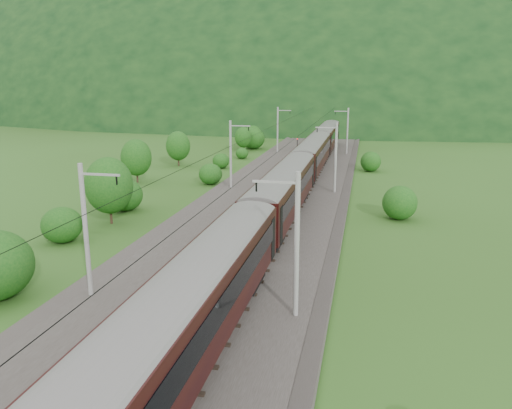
# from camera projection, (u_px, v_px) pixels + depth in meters

# --- Properties ---
(ground) EXTENTS (600.00, 600.00, 0.00)m
(ground) POSITION_uv_depth(u_px,v_px,m) (189.00, 309.00, 28.78)
(ground) COLOR #294916
(ground) RESTS_ON ground
(railbed) EXTENTS (14.00, 220.00, 0.30)m
(railbed) POSITION_uv_depth(u_px,v_px,m) (234.00, 251.00, 38.22)
(railbed) COLOR #38332D
(railbed) RESTS_ON ground
(track_left) EXTENTS (2.40, 220.00, 0.27)m
(track_left) POSITION_uv_depth(u_px,v_px,m) (204.00, 246.00, 38.67)
(track_left) COLOR #553224
(track_left) RESTS_ON railbed
(track_right) EXTENTS (2.40, 220.00, 0.27)m
(track_right) POSITION_uv_depth(u_px,v_px,m) (264.00, 250.00, 37.67)
(track_right) COLOR #553224
(track_right) RESTS_ON railbed
(catenary_left) EXTENTS (2.54, 192.28, 8.00)m
(catenary_left) POSITION_uv_depth(u_px,v_px,m) (231.00, 153.00, 59.31)
(catenary_left) COLOR gray
(catenary_left) RESTS_ON railbed
(catenary_right) EXTENTS (2.54, 192.28, 8.00)m
(catenary_right) POSITION_uv_depth(u_px,v_px,m) (335.00, 156.00, 56.74)
(catenary_right) COLOR gray
(catenary_right) RESTS_ON railbed
(overhead_wires) EXTENTS (4.83, 198.00, 0.03)m
(overhead_wires) POSITION_uv_depth(u_px,v_px,m) (232.00, 161.00, 36.55)
(overhead_wires) COLOR black
(overhead_wires) RESTS_ON ground
(mountain_main) EXTENTS (504.00, 360.00, 244.00)m
(mountain_main) POSITION_uv_depth(u_px,v_px,m) (351.00, 105.00, 275.16)
(mountain_main) COLOR black
(mountain_main) RESTS_ON ground
(mountain_ridge) EXTENTS (336.00, 280.00, 132.00)m
(mountain_ridge) POSITION_uv_depth(u_px,v_px,m) (173.00, 100.00, 338.24)
(mountain_ridge) COLOR black
(mountain_ridge) RESTS_ON ground
(train) EXTENTS (3.16, 175.74, 5.50)m
(train) POSITION_uv_depth(u_px,v_px,m) (283.00, 185.00, 44.92)
(train) COLOR black
(train) RESTS_ON ground
(hazard_post_near) EXTENTS (0.14, 0.14, 1.29)m
(hazard_post_near) POSITION_uv_depth(u_px,v_px,m) (290.00, 169.00, 68.96)
(hazard_post_near) COLOR red
(hazard_post_near) RESTS_ON railbed
(hazard_post_far) EXTENTS (0.15, 0.15, 1.38)m
(hazard_post_far) POSITION_uv_depth(u_px,v_px,m) (301.00, 165.00, 71.69)
(hazard_post_far) COLOR red
(hazard_post_far) RESTS_ON railbed
(signal) EXTENTS (0.21, 0.21, 1.93)m
(signal) POSITION_uv_depth(u_px,v_px,m) (297.00, 142.00, 94.72)
(signal) COLOR black
(signal) RESTS_ON railbed
(vegetation_left) EXTENTS (13.10, 142.22, 6.43)m
(vegetation_left) POSITION_uv_depth(u_px,v_px,m) (74.00, 205.00, 42.43)
(vegetation_left) COLOR #144A13
(vegetation_left) RESTS_ON ground
(vegetation_right) EXTENTS (5.70, 91.29, 2.93)m
(vegetation_right) POSITION_uv_depth(u_px,v_px,m) (394.00, 267.00, 31.53)
(vegetation_right) COLOR #144A13
(vegetation_right) RESTS_ON ground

